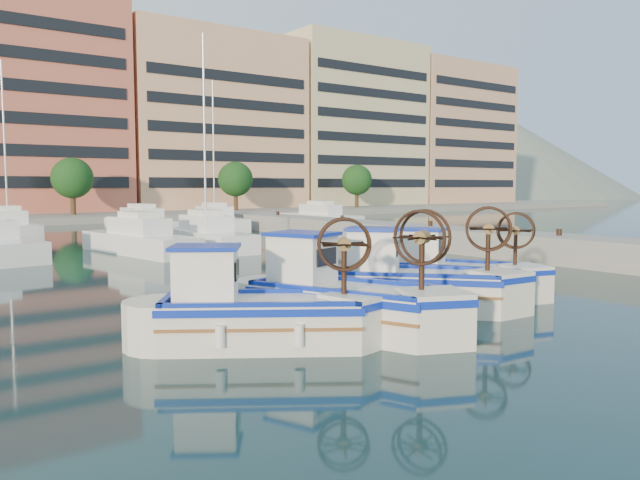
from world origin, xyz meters
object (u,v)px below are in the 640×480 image
at_px(fishing_boat_a, 255,312).
at_px(fishing_boat_d, 454,273).
at_px(fishing_boat_c, 412,282).
at_px(fishing_boat_b, 341,298).

relative_size(fishing_boat_a, fishing_boat_d, 1.03).
bearing_deg(fishing_boat_c, fishing_boat_b, 153.00).
relative_size(fishing_boat_b, fishing_boat_c, 1.07).
bearing_deg(fishing_boat_b, fishing_boat_c, -6.95).
bearing_deg(fishing_boat_d, fishing_boat_a, 162.27).
xyz_separation_m(fishing_boat_a, fishing_boat_c, (5.46, 0.82, 0.03)).
height_order(fishing_boat_a, fishing_boat_c, fishing_boat_c).
distance_m(fishing_boat_a, fishing_boat_b, 2.32).
relative_size(fishing_boat_c, fishing_boat_d, 1.04).
bearing_deg(fishing_boat_d, fishing_boat_c, 168.98).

